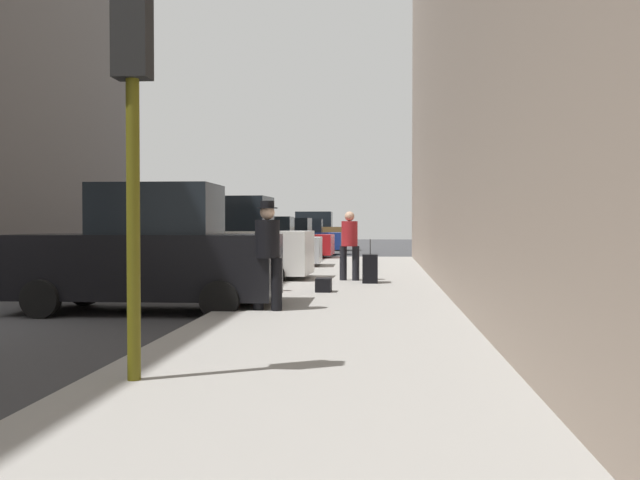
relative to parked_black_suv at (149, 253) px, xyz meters
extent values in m
cube|color=gray|center=(3.35, -1.82, -0.96)|extent=(4.00, 40.00, 0.15)
cube|color=black|center=(-0.05, 0.00, -0.21)|extent=(4.63, 1.91, 1.10)
cube|color=black|center=(0.15, 0.00, 0.77)|extent=(2.09, 1.60, 0.90)
cylinder|color=black|center=(-1.56, 0.90, -0.71)|extent=(0.64, 0.23, 0.64)
cylinder|color=black|center=(-1.53, -0.94, -0.71)|extent=(0.64, 0.23, 0.64)
cylinder|color=black|center=(1.43, 0.94, -0.71)|extent=(0.64, 0.23, 0.64)
cylinder|color=black|center=(1.46, -0.90, -0.71)|extent=(0.64, 0.23, 0.64)
cube|color=silver|center=(-0.05, 5.88, -0.21)|extent=(4.66, 2.00, 1.10)
cube|color=black|center=(0.15, 5.88, 0.77)|extent=(2.12, 1.64, 0.90)
cylinder|color=black|center=(-1.51, 6.85, -0.71)|extent=(0.65, 0.24, 0.64)
cylinder|color=black|center=(-1.57, 5.02, -0.71)|extent=(0.65, 0.24, 0.64)
cylinder|color=black|center=(1.48, 6.75, -0.71)|extent=(0.65, 0.24, 0.64)
cylinder|color=black|center=(1.42, 4.91, -0.71)|extent=(0.65, 0.24, 0.64)
cube|color=#B7BABF|center=(-0.05, 11.35, -0.34)|extent=(4.24, 1.94, 0.84)
cube|color=black|center=(0.15, 11.35, 0.41)|extent=(1.93, 1.61, 0.70)
cylinder|color=black|center=(-1.43, 12.23, -0.71)|extent=(0.65, 0.24, 0.64)
cylinder|color=black|center=(-1.39, 10.39, -0.71)|extent=(0.65, 0.24, 0.64)
cylinder|color=black|center=(1.30, 12.30, -0.71)|extent=(0.65, 0.24, 0.64)
cylinder|color=black|center=(1.34, 10.46, -0.71)|extent=(0.65, 0.24, 0.64)
cube|color=#B2191E|center=(-0.05, 17.25, -0.34)|extent=(4.24, 1.92, 0.84)
cube|color=black|center=(0.15, 17.24, 0.41)|extent=(1.92, 1.60, 0.70)
cylinder|color=black|center=(-1.39, 18.19, -0.71)|extent=(0.64, 0.23, 0.64)
cylinder|color=black|center=(-1.43, 16.35, -0.71)|extent=(0.64, 0.23, 0.64)
cylinder|color=black|center=(1.34, 18.14, -0.71)|extent=(0.64, 0.23, 0.64)
cylinder|color=black|center=(1.30, 16.30, -0.71)|extent=(0.64, 0.23, 0.64)
cube|color=navy|center=(-0.05, 23.42, -0.34)|extent=(4.26, 1.98, 0.84)
cube|color=black|center=(0.15, 23.43, 0.41)|extent=(1.94, 1.63, 0.70)
cylinder|color=black|center=(-1.44, 24.30, -0.71)|extent=(0.65, 0.24, 0.64)
cylinder|color=black|center=(-1.38, 22.46, -0.71)|extent=(0.65, 0.24, 0.64)
cylinder|color=black|center=(1.29, 24.39, -0.71)|extent=(0.65, 0.24, 0.64)
cylinder|color=black|center=(1.35, 22.55, -0.71)|extent=(0.65, 0.24, 0.64)
cube|color=brown|center=(-0.05, 29.11, -0.21)|extent=(4.62, 1.89, 1.10)
cube|color=black|center=(0.15, 29.11, 0.77)|extent=(2.09, 1.58, 0.90)
cylinder|color=black|center=(-1.55, 30.02, -0.71)|extent=(0.64, 0.23, 0.64)
cylinder|color=black|center=(-1.53, 28.18, -0.71)|extent=(0.64, 0.23, 0.64)
cylinder|color=black|center=(1.44, 30.05, -0.71)|extent=(0.64, 0.23, 0.64)
cylinder|color=black|center=(1.46, 28.21, -0.71)|extent=(0.64, 0.23, 0.64)
cylinder|color=red|center=(1.80, 2.46, -0.61)|extent=(0.22, 0.22, 0.55)
sphere|color=red|center=(1.80, 2.46, -0.28)|extent=(0.20, 0.20, 0.20)
cylinder|color=red|center=(1.64, 2.46, -0.58)|extent=(0.10, 0.09, 0.09)
cylinder|color=red|center=(1.96, 2.46, -0.58)|extent=(0.10, 0.09, 0.09)
cylinder|color=#514C0F|center=(1.85, -5.99, 0.92)|extent=(0.12, 0.12, 3.60)
cube|color=black|center=(1.85, -5.99, 2.27)|extent=(0.32, 0.24, 0.90)
sphere|color=red|center=(1.85, -5.86, 2.55)|extent=(0.14, 0.14, 0.14)
sphere|color=yellow|center=(1.85, -5.86, 2.27)|extent=(0.14, 0.14, 0.14)
sphere|color=green|center=(1.85, -5.86, 1.99)|extent=(0.14, 0.14, 0.14)
cylinder|color=black|center=(3.44, 5.40, -0.46)|extent=(0.21, 0.21, 0.85)
cylinder|color=black|center=(3.12, 5.46, -0.46)|extent=(0.21, 0.21, 0.85)
cylinder|color=#A51E23|center=(3.28, 5.43, 0.28)|extent=(0.47, 0.47, 0.62)
sphere|color=tan|center=(3.28, 5.43, 0.71)|extent=(0.24, 0.24, 0.24)
cylinder|color=black|center=(2.07, -0.75, -0.46)|extent=(0.22, 0.22, 0.85)
cylinder|color=black|center=(2.38, -0.82, -0.46)|extent=(0.22, 0.22, 0.85)
cylinder|color=black|center=(2.23, -0.78, 0.28)|extent=(0.48, 0.48, 0.62)
sphere|color=beige|center=(2.23, -0.78, 0.71)|extent=(0.24, 0.24, 0.24)
cylinder|color=black|center=(2.23, -0.78, 0.78)|extent=(0.34, 0.34, 0.02)
cylinder|color=black|center=(2.23, -0.78, 0.84)|extent=(0.23, 0.23, 0.11)
cube|color=black|center=(3.80, 4.75, -0.54)|extent=(0.36, 0.56, 0.68)
cylinder|color=#333333|center=(3.80, 4.75, -0.02)|extent=(0.02, 0.02, 0.36)
cube|color=black|center=(2.88, 2.43, -0.74)|extent=(0.32, 0.44, 0.28)
camera|label=1|loc=(4.07, -12.20, 0.53)|focal=40.00mm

